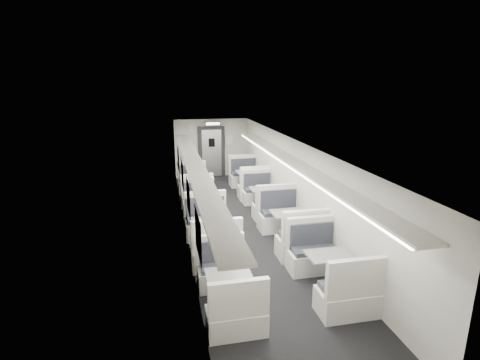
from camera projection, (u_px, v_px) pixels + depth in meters
name	position (u px, v px, depth m)	size (l,w,h in m)	color
room	(242.00, 188.00, 9.86)	(3.24, 12.24, 2.64)	black
booth_left_a	(195.00, 188.00, 12.76)	(1.02, 2.08, 1.11)	beige
booth_left_b	(202.00, 210.00, 10.70)	(0.98, 1.98, 1.06)	beige
booth_left_c	(211.00, 235.00, 8.88)	(1.09, 2.21, 1.18)	beige
booth_left_d	(228.00, 290.00, 6.67)	(0.96, 1.94, 1.04)	beige
booth_right_a	(249.00, 181.00, 13.55)	(1.08, 2.19, 1.17)	beige
booth_right_b	(264.00, 199.00, 11.64)	(1.01, 2.05, 1.10)	beige
booth_right_c	(290.00, 227.00, 9.34)	(1.12, 2.28, 1.22)	beige
booth_right_d	(329.00, 272.00, 7.22)	(1.06, 2.15, 1.15)	beige
passenger	(200.00, 178.00, 12.75)	(0.52, 0.34, 1.43)	black
window_a	(178.00, 159.00, 12.73)	(0.02, 1.18, 0.84)	black
window_b	(182.00, 174.00, 10.65)	(0.02, 1.18, 0.84)	black
window_c	(188.00, 198.00, 8.58)	(0.02, 1.18, 0.84)	black
window_d	(198.00, 236.00, 6.50)	(0.02, 1.18, 0.84)	black
luggage_rack_left	(195.00, 166.00, 9.14)	(0.46, 10.40, 0.09)	beige
luggage_rack_right	(292.00, 162.00, 9.64)	(0.46, 10.40, 0.09)	beige
vestibule_door	(212.00, 152.00, 15.50)	(1.10, 0.13, 2.10)	black
exit_sign	(213.00, 123.00, 14.72)	(0.62, 0.12, 0.16)	black
wall_notice	(229.00, 141.00, 15.52)	(0.32, 0.02, 0.40)	silver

